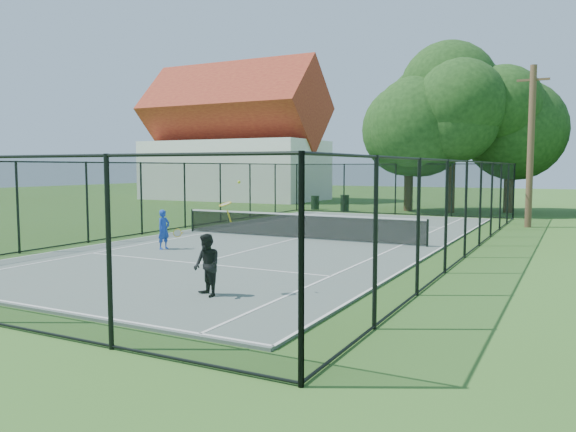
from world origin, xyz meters
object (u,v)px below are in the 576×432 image
at_px(player_blue, 164,229).
at_px(tennis_net, 297,225).
at_px(trash_bin_right, 345,203).
at_px(player_black, 207,265).
at_px(utility_pole, 531,146).
at_px(trash_bin_left, 315,203).

bearing_deg(player_blue, tennis_net, 59.68).
height_order(trash_bin_right, player_black, player_black).
height_order(utility_pole, player_black, utility_pole).
height_order(trash_bin_right, player_blue, player_blue).
distance_m(trash_bin_left, trash_bin_right, 2.37).
xyz_separation_m(utility_pole, player_black, (-4.92, -18.59, -3.05)).
xyz_separation_m(player_blue, player_black, (5.31, -4.98, 0.01)).
distance_m(tennis_net, trash_bin_left, 15.63).
bearing_deg(trash_bin_left, player_black, -70.56).
distance_m(trash_bin_right, player_blue, 18.59).
bearing_deg(tennis_net, player_blue, -120.32).
bearing_deg(player_blue, utility_pole, 53.07).
bearing_deg(player_black, tennis_net, 105.25).
relative_size(trash_bin_left, player_black, 0.37).
bearing_deg(tennis_net, trash_bin_left, 112.10).
xyz_separation_m(trash_bin_left, utility_pole, (13.42, -5.49, 3.32)).
bearing_deg(utility_pole, player_black, -104.82).
bearing_deg(trash_bin_right, trash_bin_left, 167.19).
bearing_deg(trash_bin_right, tennis_net, -75.64).
height_order(trash_bin_right, utility_pole, utility_pole).
bearing_deg(trash_bin_right, player_black, -75.28).
height_order(trash_bin_left, trash_bin_right, trash_bin_right).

